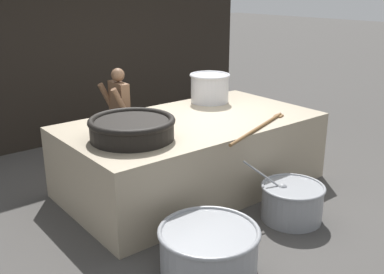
% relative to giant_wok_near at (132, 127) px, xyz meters
% --- Properties ---
extents(ground_plane, '(60.00, 60.00, 0.00)m').
position_rel_giant_wok_near_xyz_m(ground_plane, '(1.01, 0.17, -1.08)').
color(ground_plane, '#474442').
extents(back_wall, '(6.63, 0.24, 3.65)m').
position_rel_giant_wok_near_xyz_m(back_wall, '(1.01, 3.12, 0.74)').
color(back_wall, black).
rests_on(back_wall, ground_plane).
extents(hearth_platform, '(3.36, 1.86, 0.95)m').
position_rel_giant_wok_near_xyz_m(hearth_platform, '(1.01, 0.17, -0.61)').
color(hearth_platform, tan).
rests_on(hearth_platform, ground_plane).
extents(giant_wok_near, '(1.00, 1.00, 0.25)m').
position_rel_giant_wok_near_xyz_m(giant_wok_near, '(0.00, 0.00, 0.00)').
color(giant_wok_near, black).
rests_on(giant_wok_near, hearth_platform).
extents(stock_pot, '(0.61, 0.61, 0.43)m').
position_rel_giant_wok_near_xyz_m(stock_pot, '(1.83, 0.76, 0.09)').
color(stock_pot, silver).
rests_on(stock_pot, hearth_platform).
extents(stirring_paddle, '(1.43, 0.56, 0.04)m').
position_rel_giant_wok_near_xyz_m(stirring_paddle, '(1.45, -0.64, -0.12)').
color(stirring_paddle, brown).
rests_on(stirring_paddle, hearth_platform).
extents(cook, '(0.35, 0.54, 1.46)m').
position_rel_giant_wok_near_xyz_m(cook, '(0.75, 1.61, -0.29)').
color(cook, brown).
rests_on(cook, ground_plane).
extents(prep_bowl_vegetables, '(0.80, 0.79, 0.72)m').
position_rel_giant_wok_near_xyz_m(prep_bowl_vegetables, '(1.35, -1.29, -0.85)').
color(prep_bowl_vegetables, gray).
rests_on(prep_bowl_vegetables, ground_plane).
extents(prep_bowl_meat, '(0.99, 0.99, 0.44)m').
position_rel_giant_wok_near_xyz_m(prep_bowl_meat, '(-0.06, -1.44, -0.84)').
color(prep_bowl_meat, gray).
rests_on(prep_bowl_meat, ground_plane).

